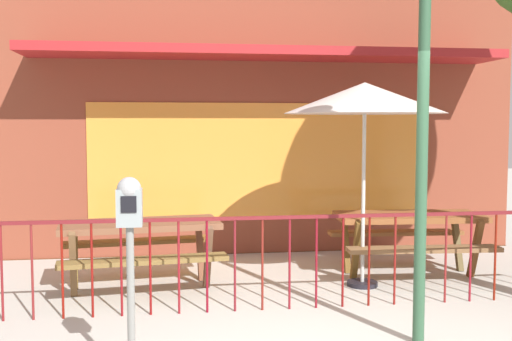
{
  "coord_description": "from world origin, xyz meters",
  "views": [
    {
      "loc": [
        -1.33,
        -4.33,
        1.89
      ],
      "look_at": [
        -0.43,
        2.09,
        1.4
      ],
      "focal_mm": 42.78,
      "sensor_mm": 36.0,
      "label": 1
    }
  ],
  "objects_px": {
    "street_lamp": "(424,75)",
    "patio_umbrella": "(365,99)",
    "parking_meter_near": "(130,225)",
    "picnic_table_right": "(409,227)",
    "picnic_table_left": "(140,236)"
  },
  "relations": [
    {
      "from": "street_lamp",
      "to": "patio_umbrella",
      "type": "bearing_deg",
      "value": 86.85
    },
    {
      "from": "parking_meter_near",
      "to": "patio_umbrella",
      "type": "bearing_deg",
      "value": 43.99
    },
    {
      "from": "picnic_table_right",
      "to": "patio_umbrella",
      "type": "height_order",
      "value": "patio_umbrella"
    },
    {
      "from": "parking_meter_near",
      "to": "street_lamp",
      "type": "height_order",
      "value": "street_lamp"
    },
    {
      "from": "picnic_table_left",
      "to": "parking_meter_near",
      "type": "xyz_separation_m",
      "value": [
        0.06,
        -2.68,
        0.56
      ]
    },
    {
      "from": "patio_umbrella",
      "to": "parking_meter_near",
      "type": "height_order",
      "value": "patio_umbrella"
    },
    {
      "from": "picnic_table_left",
      "to": "patio_umbrella",
      "type": "bearing_deg",
      "value": -5.88
    },
    {
      "from": "picnic_table_right",
      "to": "street_lamp",
      "type": "relative_size",
      "value": 0.54
    },
    {
      "from": "picnic_table_left",
      "to": "picnic_table_right",
      "type": "relative_size",
      "value": 1.04
    },
    {
      "from": "picnic_table_right",
      "to": "street_lamp",
      "type": "xyz_separation_m",
      "value": [
        -0.84,
        -2.3,
        1.69
      ]
    },
    {
      "from": "picnic_table_left",
      "to": "picnic_table_right",
      "type": "bearing_deg",
      "value": 2.71
    },
    {
      "from": "picnic_table_left",
      "to": "patio_umbrella",
      "type": "xyz_separation_m",
      "value": [
        2.57,
        -0.26,
        1.57
      ]
    },
    {
      "from": "parking_meter_near",
      "to": "street_lamp",
      "type": "bearing_deg",
      "value": 12.58
    },
    {
      "from": "street_lamp",
      "to": "picnic_table_right",
      "type": "bearing_deg",
      "value": 70.0
    },
    {
      "from": "picnic_table_left",
      "to": "street_lamp",
      "type": "relative_size",
      "value": 0.56
    }
  ]
}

